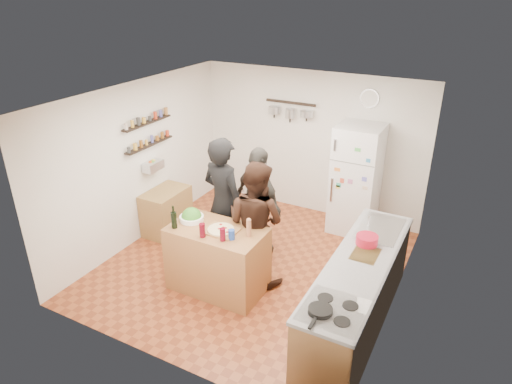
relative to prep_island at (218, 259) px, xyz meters
The scene contains 26 objects.
room_shell 1.35m from the prep_island, 81.54° to the left, with size 4.20×4.20×4.20m.
prep_island is the anchor object (origin of this frame).
pizza_board 0.47m from the prep_island, 14.04° to the right, with size 0.42×0.34×0.02m, color olive.
pizza 0.49m from the prep_island, 14.04° to the right, with size 0.34×0.34×0.02m, color beige.
salad_bowl 0.65m from the prep_island, behind, with size 0.32×0.32×0.06m, color white.
wine_bottle 0.79m from the prep_island, 156.25° to the right, with size 0.07×0.07×0.22m, color black.
wine_glass_near 0.60m from the prep_island, 101.77° to the right, with size 0.08×0.08×0.18m, color #500612.
wine_glass_far 0.62m from the prep_island, 42.27° to the right, with size 0.07×0.07×0.17m, color #570716.
pepper_mill 0.72m from the prep_island, ahead, with size 0.06×0.06×0.20m, color #A16643.
salt_canister 0.61m from the prep_island, 21.80° to the right, with size 0.08×0.08×0.13m, color navy.
person_left 0.82m from the prep_island, 113.09° to the left, with size 0.71×0.46×1.94m, color black.
person_center 0.70m from the prep_island, 54.03° to the left, with size 0.85×0.66×1.74m, color black.
person_back 1.14m from the prep_island, 87.37° to the left, with size 0.99×0.41×1.69m, color #312F2B.
counter_run 1.87m from the prep_island, ahead, with size 0.63×2.63×0.90m, color #9E7042.
stove_top 2.08m from the prep_island, 23.61° to the right, with size 0.60×0.62×0.02m, color white.
skillet 2.04m from the prep_island, 27.26° to the right, with size 0.24×0.24×0.05m, color black.
sink 2.16m from the prep_island, 27.95° to the left, with size 0.50×0.80×0.03m, color silver.
cutting_board 1.94m from the prep_island, ahead, with size 0.30×0.40×0.02m, color olive.
red_bowl 1.96m from the prep_island, 16.56° to the left, with size 0.27×0.27×0.11m, color #AC132C.
fridge 2.71m from the prep_island, 65.51° to the left, with size 0.70×0.68×1.80m, color white.
wall_clock 3.43m from the prep_island, 68.14° to the left, with size 0.30×0.30×0.03m, color silver.
spice_shelf_lower 2.24m from the prep_island, 153.39° to the left, with size 0.12×1.00×0.03m, color black.
spice_shelf_upper 2.42m from the prep_island, 153.39° to the left, with size 0.12×1.00×0.03m, color black.
produce_basket 2.07m from the prep_island, 152.99° to the left, with size 0.18×0.35×0.14m, color silver.
side_table 1.83m from the prep_island, 149.76° to the left, with size 0.50×0.80×0.73m, color #A17B43.
pot_rack 3.08m from the prep_island, 94.05° to the left, with size 0.90×0.04×0.04m, color black.
Camera 1 is at (2.69, -4.96, 3.82)m, focal length 32.00 mm.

